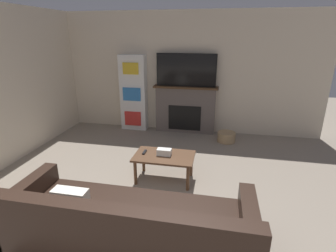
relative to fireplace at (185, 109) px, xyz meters
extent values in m
cube|color=beige|center=(-0.15, 0.14, 0.80)|extent=(6.34, 0.06, 2.70)
cube|color=#605651|center=(0.00, 0.00, -0.02)|extent=(1.37, 0.22, 1.05)
cube|color=black|center=(0.00, -0.11, -0.18)|extent=(0.75, 0.01, 0.58)
cube|color=#4C331E|center=(0.00, -0.02, 0.52)|extent=(1.47, 0.28, 0.04)
cube|color=black|center=(0.00, -0.02, 0.90)|extent=(1.33, 0.03, 0.72)
cube|color=black|center=(0.00, -0.03, 0.90)|extent=(1.30, 0.01, 0.69)
cube|color=black|center=(-0.07, -3.74, -0.32)|extent=(2.54, 0.99, 0.46)
cube|color=black|center=(-0.07, -4.16, 0.10)|extent=(2.54, 0.16, 0.39)
cube|color=black|center=(-1.26, -3.74, -0.21)|extent=(0.16, 0.99, 0.67)
cube|color=black|center=(1.12, -3.74, -0.21)|extent=(0.16, 0.99, 0.67)
cube|color=silver|center=(-0.64, -3.84, 0.05)|extent=(0.36, 0.14, 0.28)
cube|color=brown|center=(-0.02, -2.25, -0.14)|extent=(0.93, 0.56, 0.03)
cylinder|color=brown|center=(-0.42, -2.47, -0.35)|extent=(0.05, 0.05, 0.40)
cylinder|color=brown|center=(0.39, -2.47, -0.35)|extent=(0.05, 0.05, 0.40)
cylinder|color=brown|center=(-0.42, -2.03, -0.35)|extent=(0.05, 0.05, 0.40)
cylinder|color=brown|center=(0.39, -2.03, -0.35)|extent=(0.05, 0.05, 0.40)
cube|color=white|center=(-0.02, -2.24, -0.07)|extent=(0.22, 0.12, 0.10)
cube|color=black|center=(-0.34, -2.22, -0.11)|extent=(0.04, 0.15, 0.02)
cube|color=white|center=(-1.24, -0.02, 0.34)|extent=(0.61, 0.26, 1.77)
cube|color=red|center=(-1.24, -0.16, -0.25)|extent=(0.39, 0.03, 0.34)
cube|color=#2D70B7|center=(-1.24, -0.16, 0.34)|extent=(0.42, 0.03, 0.30)
cube|color=gold|center=(-1.24, -0.16, 0.92)|extent=(0.36, 0.03, 0.26)
cylinder|color=tan|center=(0.97, -0.44, -0.44)|extent=(0.38, 0.38, 0.21)
camera|label=1|loc=(0.77, -5.84, 1.66)|focal=28.00mm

